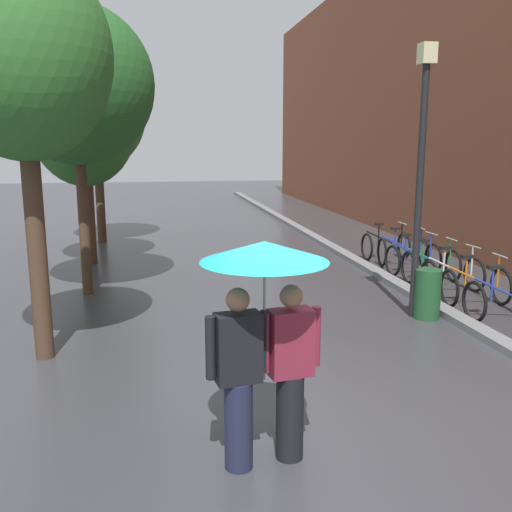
{
  "coord_description": "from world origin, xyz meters",
  "views": [
    {
      "loc": [
        -1.73,
        -4.97,
        2.91
      ],
      "look_at": [
        -0.32,
        2.64,
        1.35
      ],
      "focal_mm": 38.99,
      "sensor_mm": 36.0,
      "label": 1
    }
  ],
  "objects_px": {
    "parked_bicycle_1": "(475,286)",
    "street_lamp_post": "(421,163)",
    "parked_bicycle_5": "(403,251)",
    "street_tree_3": "(95,115)",
    "parked_bicycle_0": "(502,299)",
    "parked_bicycle_3": "(431,265)",
    "litter_bin": "(427,294)",
    "parked_bicycle_4": "(413,258)",
    "parked_bicycle_2": "(452,275)",
    "street_tree_2": "(82,119)",
    "street_tree_1": "(75,85)",
    "couple_under_umbrella": "(264,318)",
    "street_tree_0": "(22,57)",
    "parked_bicycle_6": "(386,245)"
  },
  "relations": [
    {
      "from": "couple_under_umbrella",
      "to": "street_tree_0",
      "type": "bearing_deg",
      "value": 128.78
    },
    {
      "from": "parked_bicycle_0",
      "to": "litter_bin",
      "type": "distance_m",
      "value": 1.22
    },
    {
      "from": "street_tree_2",
      "to": "litter_bin",
      "type": "height_order",
      "value": "street_tree_2"
    },
    {
      "from": "parked_bicycle_4",
      "to": "street_tree_1",
      "type": "bearing_deg",
      "value": -177.22
    },
    {
      "from": "parked_bicycle_4",
      "to": "litter_bin",
      "type": "distance_m",
      "value": 3.29
    },
    {
      "from": "parked_bicycle_3",
      "to": "street_tree_2",
      "type": "bearing_deg",
      "value": 155.62
    },
    {
      "from": "parked_bicycle_5",
      "to": "street_lamp_post",
      "type": "distance_m",
      "value": 4.65
    },
    {
      "from": "parked_bicycle_0",
      "to": "parked_bicycle_5",
      "type": "height_order",
      "value": "same"
    },
    {
      "from": "parked_bicycle_1",
      "to": "parked_bicycle_6",
      "type": "distance_m",
      "value": 4.24
    },
    {
      "from": "street_tree_0",
      "to": "parked_bicycle_0",
      "type": "xyz_separation_m",
      "value": [
        7.24,
        0.35,
        -3.6
      ]
    },
    {
      "from": "street_tree_0",
      "to": "couple_under_umbrella",
      "type": "relative_size",
      "value": 2.56
    },
    {
      "from": "parked_bicycle_2",
      "to": "street_lamp_post",
      "type": "xyz_separation_m",
      "value": [
        -1.44,
        -1.25,
        2.23
      ]
    },
    {
      "from": "street_tree_0",
      "to": "parked_bicycle_5",
      "type": "relative_size",
      "value": 4.64
    },
    {
      "from": "parked_bicycle_3",
      "to": "couple_under_umbrella",
      "type": "xyz_separation_m",
      "value": [
        -4.85,
        -6.08,
        1.02
      ]
    },
    {
      "from": "street_tree_1",
      "to": "parked_bicycle_2",
      "type": "bearing_deg",
      "value": -10.45
    },
    {
      "from": "street_tree_1",
      "to": "street_lamp_post",
      "type": "height_order",
      "value": "street_tree_1"
    },
    {
      "from": "parked_bicycle_4",
      "to": "litter_bin",
      "type": "bearing_deg",
      "value": -112.01
    },
    {
      "from": "street_tree_3",
      "to": "parked_bicycle_6",
      "type": "bearing_deg",
      "value": -28.89
    },
    {
      "from": "parked_bicycle_0",
      "to": "parked_bicycle_2",
      "type": "relative_size",
      "value": 0.96
    },
    {
      "from": "street_tree_3",
      "to": "parked_bicycle_5",
      "type": "xyz_separation_m",
      "value": [
        7.46,
        -4.91,
        -3.38
      ]
    },
    {
      "from": "parked_bicycle_0",
      "to": "parked_bicycle_2",
      "type": "height_order",
      "value": "same"
    },
    {
      "from": "street_tree_0",
      "to": "parked_bicycle_2",
      "type": "xyz_separation_m",
      "value": [
        7.32,
        2.08,
        -3.6
      ]
    },
    {
      "from": "street_tree_2",
      "to": "parked_bicycle_6",
      "type": "distance_m",
      "value": 8.07
    },
    {
      "from": "street_tree_3",
      "to": "parked_bicycle_4",
      "type": "xyz_separation_m",
      "value": [
        7.31,
        -5.78,
        -3.38
      ]
    },
    {
      "from": "parked_bicycle_1",
      "to": "litter_bin",
      "type": "xyz_separation_m",
      "value": [
        -1.21,
        -0.51,
        0.05
      ]
    },
    {
      "from": "street_tree_3",
      "to": "parked_bicycle_1",
      "type": "height_order",
      "value": "street_tree_3"
    },
    {
      "from": "street_tree_1",
      "to": "parked_bicycle_4",
      "type": "bearing_deg",
      "value": 2.78
    },
    {
      "from": "parked_bicycle_6",
      "to": "couple_under_umbrella",
      "type": "relative_size",
      "value": 0.53
    },
    {
      "from": "parked_bicycle_6",
      "to": "street_lamp_post",
      "type": "relative_size",
      "value": 0.25
    },
    {
      "from": "parked_bicycle_1",
      "to": "street_lamp_post",
      "type": "distance_m",
      "value": 2.65
    },
    {
      "from": "street_tree_1",
      "to": "street_tree_3",
      "type": "bearing_deg",
      "value": 92.12
    },
    {
      "from": "parked_bicycle_5",
      "to": "street_tree_3",
      "type": "bearing_deg",
      "value": 146.68
    },
    {
      "from": "street_tree_1",
      "to": "street_tree_3",
      "type": "relative_size",
      "value": 1.02
    },
    {
      "from": "street_tree_2",
      "to": "litter_bin",
      "type": "bearing_deg",
      "value": -42.78
    },
    {
      "from": "parked_bicycle_3",
      "to": "couple_under_umbrella",
      "type": "relative_size",
      "value": 0.52
    },
    {
      "from": "parked_bicycle_0",
      "to": "parked_bicycle_3",
      "type": "xyz_separation_m",
      "value": [
        0.1,
        2.64,
        0.0
      ]
    },
    {
      "from": "parked_bicycle_2",
      "to": "litter_bin",
      "type": "xyz_separation_m",
      "value": [
        -1.25,
        -1.39,
        0.05
      ]
    },
    {
      "from": "parked_bicycle_0",
      "to": "parked_bicycle_3",
      "type": "distance_m",
      "value": 2.64
    },
    {
      "from": "parked_bicycle_4",
      "to": "couple_under_umbrella",
      "type": "xyz_separation_m",
      "value": [
        -4.81,
        -6.83,
        1.02
      ]
    },
    {
      "from": "parked_bicycle_6",
      "to": "couple_under_umbrella",
      "type": "bearing_deg",
      "value": -119.77
    },
    {
      "from": "street_tree_0",
      "to": "street_lamp_post",
      "type": "relative_size",
      "value": 1.2
    },
    {
      "from": "street_tree_2",
      "to": "parked_bicycle_2",
      "type": "xyz_separation_m",
      "value": [
        7.34,
        -4.24,
        -3.11
      ]
    },
    {
      "from": "street_tree_3",
      "to": "couple_under_umbrella",
      "type": "distance_m",
      "value": 13.07
    },
    {
      "from": "parked_bicycle_2",
      "to": "parked_bicycle_4",
      "type": "xyz_separation_m",
      "value": [
        -0.02,
        1.65,
        0.0
      ]
    },
    {
      "from": "street_tree_3",
      "to": "parked_bicycle_4",
      "type": "distance_m",
      "value": 9.91
    },
    {
      "from": "parked_bicycle_2",
      "to": "parked_bicycle_3",
      "type": "bearing_deg",
      "value": 88.71
    },
    {
      "from": "parked_bicycle_4",
      "to": "parked_bicycle_5",
      "type": "xyz_separation_m",
      "value": [
        0.15,
        0.87,
        0.0
      ]
    },
    {
      "from": "street_tree_2",
      "to": "parked_bicycle_4",
      "type": "relative_size",
      "value": 4.55
    },
    {
      "from": "street_tree_1",
      "to": "parked_bicycle_1",
      "type": "height_order",
      "value": "street_tree_1"
    },
    {
      "from": "street_lamp_post",
      "to": "parked_bicycle_3",
      "type": "bearing_deg",
      "value": 55.9
    }
  ]
}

